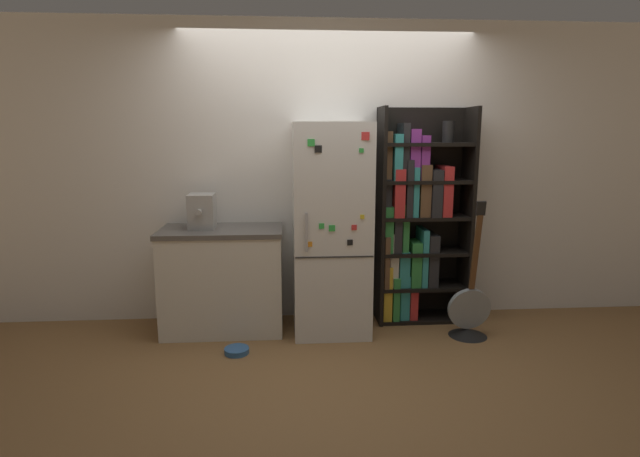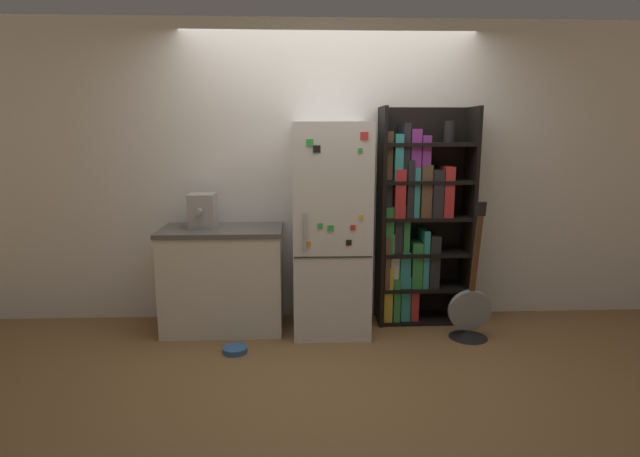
{
  "view_description": "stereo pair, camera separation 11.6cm",
  "coord_description": "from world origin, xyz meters",
  "px_view_note": "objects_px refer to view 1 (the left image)",
  "views": [
    {
      "loc": [
        -0.38,
        -3.93,
        1.65
      ],
      "look_at": [
        -0.09,
        0.15,
        0.87
      ],
      "focal_mm": 28.0,
      "sensor_mm": 36.0,
      "label": 1
    },
    {
      "loc": [
        -0.27,
        -3.94,
        1.65
      ],
      "look_at": [
        -0.09,
        0.15,
        0.87
      ],
      "focal_mm": 28.0,
      "sensor_mm": 36.0,
      "label": 2
    }
  ],
  "objects_px": {
    "bookshelf": "(413,223)",
    "pet_bowl": "(237,350)",
    "refrigerator": "(331,229)",
    "guitar": "(469,317)",
    "espresso_machine": "(202,211)"
  },
  "relations": [
    {
      "from": "refrigerator",
      "to": "pet_bowl",
      "type": "relative_size",
      "value": 9.12
    },
    {
      "from": "espresso_machine",
      "to": "pet_bowl",
      "type": "relative_size",
      "value": 1.57
    },
    {
      "from": "refrigerator",
      "to": "guitar",
      "type": "bearing_deg",
      "value": -13.14
    },
    {
      "from": "pet_bowl",
      "to": "guitar",
      "type": "bearing_deg",
      "value": 6.02
    },
    {
      "from": "bookshelf",
      "to": "pet_bowl",
      "type": "distance_m",
      "value": 1.85
    },
    {
      "from": "bookshelf",
      "to": "pet_bowl",
      "type": "xyz_separation_m",
      "value": [
        -1.51,
        -0.64,
        -0.86
      ]
    },
    {
      "from": "refrigerator",
      "to": "espresso_machine",
      "type": "height_order",
      "value": "refrigerator"
    },
    {
      "from": "espresso_machine",
      "to": "pet_bowl",
      "type": "bearing_deg",
      "value": -60.63
    },
    {
      "from": "bookshelf",
      "to": "guitar",
      "type": "distance_m",
      "value": 0.92
    },
    {
      "from": "bookshelf",
      "to": "refrigerator",
      "type": "bearing_deg",
      "value": -166.76
    },
    {
      "from": "refrigerator",
      "to": "bookshelf",
      "type": "relative_size",
      "value": 0.93
    },
    {
      "from": "bookshelf",
      "to": "guitar",
      "type": "height_order",
      "value": "bookshelf"
    },
    {
      "from": "bookshelf",
      "to": "pet_bowl",
      "type": "relative_size",
      "value": 9.82
    },
    {
      "from": "refrigerator",
      "to": "pet_bowl",
      "type": "bearing_deg",
      "value": -148.81
    },
    {
      "from": "guitar",
      "to": "pet_bowl",
      "type": "height_order",
      "value": "guitar"
    }
  ]
}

